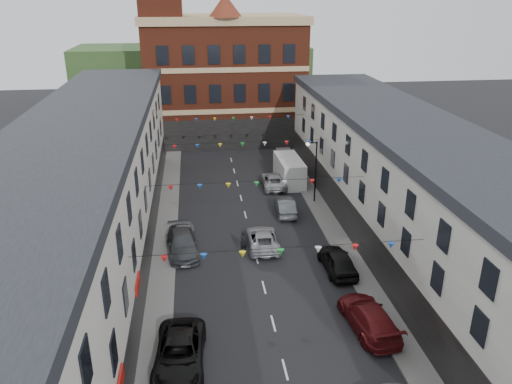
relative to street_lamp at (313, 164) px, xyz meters
name	(u,v)px	position (x,y,z in m)	size (l,w,h in m)	color
ground	(264,287)	(-6.55, -14.00, -3.90)	(160.00, 160.00, 0.00)	black
pavement_left	(162,278)	(-13.45, -12.00, -3.83)	(1.80, 64.00, 0.15)	#605E5B
pavement_right	(354,265)	(0.35, -12.00, -3.83)	(1.80, 64.00, 0.15)	#605E5B
terrace_left	(77,219)	(-18.33, -13.00, 1.44)	(8.40, 56.00, 10.70)	beige
terrace_right	(432,207)	(5.23, -13.00, 0.95)	(8.40, 56.00, 9.70)	silver
civic_building	(224,78)	(-6.55, 23.95, 4.23)	(20.60, 13.30, 18.50)	maroon
clock_tower	(162,26)	(-14.05, 21.00, 11.03)	(5.60, 5.60, 30.00)	maroon
distant_hill	(193,75)	(-10.55, 48.00, 1.10)	(40.00, 14.00, 10.00)	#315025
street_lamp	(313,164)	(0.00, 0.00, 0.00)	(1.10, 0.36, 6.00)	black
car_left_c	(180,354)	(-12.05, -20.99, -3.12)	(2.62, 5.67, 1.58)	black
car_left_d	(182,243)	(-12.05, -8.36, -3.12)	(2.21, 5.44, 1.58)	#3D4145
car_left_e	(183,237)	(-12.05, -7.28, -3.17)	(1.74, 4.34, 1.48)	#9799A0
car_right_c	(369,317)	(-1.05, -19.16, -3.10)	(2.25, 5.54, 1.61)	maroon
car_right_d	(337,260)	(-1.05, -12.46, -3.09)	(1.93, 4.80, 1.64)	black
car_right_e	(285,206)	(-2.95, -2.16, -3.17)	(1.55, 4.45, 1.47)	#4A4E52
car_right_f	(274,180)	(-2.95, 4.56, -3.20)	(2.33, 5.05, 1.40)	#A3A4A7
moving_car	(263,239)	(-5.85, -8.18, -3.21)	(2.32, 5.03, 1.40)	#A1A3A8
white_van	(289,171)	(-1.13, 5.65, -2.58)	(2.30, 5.97, 2.64)	silver
pedestrian	(244,242)	(-7.39, -9.01, -2.99)	(0.67, 0.44, 1.82)	black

